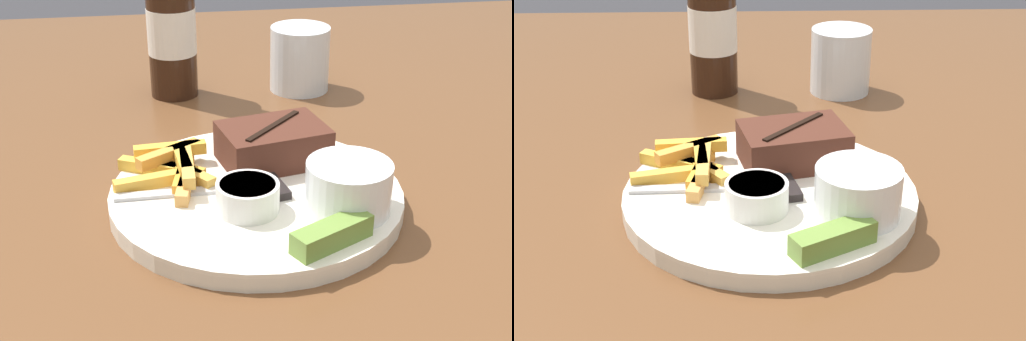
# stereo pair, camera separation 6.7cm
# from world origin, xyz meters

# --- Properties ---
(dining_table) EXTENTS (1.41, 1.45, 0.78)m
(dining_table) POSITION_xyz_m (0.00, 0.00, 0.71)
(dining_table) COLOR brown
(dining_table) RESTS_ON ground_plane
(dinner_plate) EXTENTS (0.28, 0.28, 0.02)m
(dinner_plate) POSITION_xyz_m (0.00, 0.00, 0.79)
(dinner_plate) COLOR silver
(dinner_plate) RESTS_ON dining_table
(steak_portion) EXTENTS (0.12, 0.09, 0.04)m
(steak_portion) POSITION_xyz_m (0.03, 0.06, 0.82)
(steak_portion) COLOR #472319
(steak_portion) RESTS_ON dinner_plate
(fries_pile) EXTENTS (0.10, 0.11, 0.02)m
(fries_pile) POSITION_xyz_m (-0.08, 0.04, 0.81)
(fries_pile) COLOR gold
(fries_pile) RESTS_ON dinner_plate
(coleslaw_cup) EXTENTS (0.08, 0.08, 0.05)m
(coleslaw_cup) POSITION_xyz_m (0.08, -0.05, 0.82)
(coleslaw_cup) COLOR white
(coleslaw_cup) RESTS_ON dinner_plate
(dipping_sauce_cup) EXTENTS (0.06, 0.06, 0.03)m
(dipping_sauce_cup) POSITION_xyz_m (-0.01, -0.04, 0.81)
(dipping_sauce_cup) COLOR silver
(dipping_sauce_cup) RESTS_ON dinner_plate
(pickle_spear) EXTENTS (0.08, 0.06, 0.02)m
(pickle_spear) POSITION_xyz_m (0.05, -0.10, 0.81)
(pickle_spear) COLOR olive
(pickle_spear) RESTS_ON dinner_plate
(fork_utensil) EXTENTS (0.13, 0.01, 0.00)m
(fork_utensil) POSITION_xyz_m (-0.07, -0.00, 0.80)
(fork_utensil) COLOR #B7B7BC
(fork_utensil) RESTS_ON dinner_plate
(knife_utensil) EXTENTS (0.05, 0.16, 0.01)m
(knife_utensil) POSITION_xyz_m (0.01, 0.03, 0.80)
(knife_utensil) COLOR #B7B7BC
(knife_utensil) RESTS_ON dinner_plate
(beer_bottle) EXTENTS (0.06, 0.06, 0.25)m
(beer_bottle) POSITION_xyz_m (-0.06, 0.31, 0.87)
(beer_bottle) COLOR black
(beer_bottle) RESTS_ON dining_table
(drinking_glass) EXTENTS (0.08, 0.08, 0.09)m
(drinking_glass) POSITION_xyz_m (0.10, 0.31, 0.82)
(drinking_glass) COLOR silver
(drinking_glass) RESTS_ON dining_table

